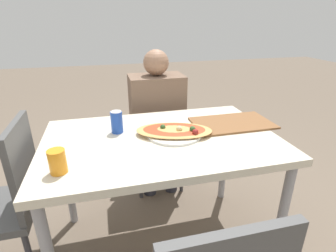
{
  "coord_description": "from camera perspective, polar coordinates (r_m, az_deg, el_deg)",
  "views": [
    {
      "loc": [
        -0.28,
        -1.26,
        1.37
      ],
      "look_at": [
        0.04,
        0.01,
        0.82
      ],
      "focal_mm": 28.0,
      "sensor_mm": 36.0,
      "label": 1
    }
  ],
  "objects": [
    {
      "name": "serving_tray",
      "position": [
        1.64,
        13.81,
        0.64
      ],
      "size": [
        0.47,
        0.29,
        0.01
      ],
      "color": "brown",
      "rests_on": "dining_table"
    },
    {
      "name": "dining_table",
      "position": [
        1.46,
        -1.43,
        -5.22
      ],
      "size": [
        1.26,
        0.8,
        0.76
      ],
      "color": "beige",
      "rests_on": "ground_plane"
    },
    {
      "name": "chair_far_seated",
      "position": [
        2.2,
        -2.92,
        -0.22
      ],
      "size": [
        0.4,
        0.4,
        0.91
      ],
      "rotation": [
        0.0,
        0.0,
        3.14
      ],
      "color": "#4C4C4C",
      "rests_on": "ground_plane"
    },
    {
      "name": "ground_plane",
      "position": [
        1.88,
        -1.21,
        -23.91
      ],
      "size": [
        14.0,
        14.0,
        0.0
      ],
      "primitive_type": "plane",
      "color": "#6B5B4C"
    },
    {
      "name": "pizza_main",
      "position": [
        1.45,
        1.42,
        -1.13
      ],
      "size": [
        0.46,
        0.33,
        0.06
      ],
      "color": "white",
      "rests_on": "dining_table"
    },
    {
      "name": "drink_glass",
      "position": [
        1.18,
        -22.93,
        -7.14
      ],
      "size": [
        0.07,
        0.07,
        0.1
      ],
      "color": "orange",
      "rests_on": "dining_table"
    },
    {
      "name": "chair_side_left",
      "position": [
        1.62,
        -31.63,
        -13.15
      ],
      "size": [
        0.4,
        0.4,
        0.91
      ],
      "rotation": [
        0.0,
        0.0,
        1.57
      ],
      "color": "#4C4C4C",
      "rests_on": "ground_plane"
    },
    {
      "name": "person_seated",
      "position": [
        2.03,
        -2.36,
        2.98
      ],
      "size": [
        0.41,
        0.28,
        1.15
      ],
      "rotation": [
        0.0,
        0.0,
        3.14
      ],
      "color": "#2D2D38",
      "rests_on": "ground_plane"
    },
    {
      "name": "soda_can",
      "position": [
        1.49,
        -11.09,
        0.86
      ],
      "size": [
        0.07,
        0.07,
        0.12
      ],
      "color": "#1E47B2",
      "rests_on": "dining_table"
    }
  ]
}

